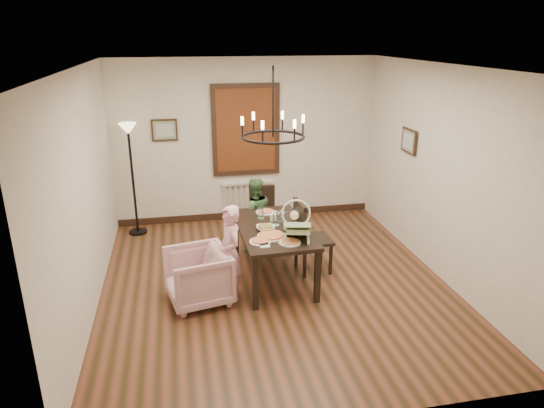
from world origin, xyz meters
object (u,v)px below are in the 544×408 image
object	(u,v)px
seated_man	(254,221)
baby_bouncer	(297,225)
drinking_glass	(281,219)
armchair	(198,276)
chair_right	(314,236)
dining_table	(273,233)
floor_lamp	(133,181)
elderly_woman	(230,260)
chair_far	(264,217)

from	to	relation	value
seated_man	baby_bouncer	size ratio (longest dim) A/B	1.83
drinking_glass	armchair	bearing A→B (deg)	-156.86
chair_right	seated_man	xyz separation A→B (m)	(-0.70, 0.80, -0.04)
seated_man	dining_table	bearing A→B (deg)	89.34
dining_table	chair_right	distance (m)	0.62
armchair	floor_lamp	xyz separation A→B (m)	(-0.88, 2.41, 0.56)
elderly_woman	seated_man	world-z (taller)	elderly_woman
elderly_woman	floor_lamp	distance (m)	2.74
chair_right	seated_man	distance (m)	1.06
chair_right	floor_lamp	world-z (taller)	floor_lamp
dining_table	armchair	xyz separation A→B (m)	(-1.02, -0.42, -0.32)
chair_right	drinking_glass	world-z (taller)	chair_right
baby_bouncer	drinking_glass	xyz separation A→B (m)	(-0.09, 0.49, -0.10)
dining_table	floor_lamp	world-z (taller)	floor_lamp
chair_far	floor_lamp	size ratio (longest dim) A/B	0.51
chair_right	armchair	xyz separation A→B (m)	(-1.62, -0.54, -0.18)
chair_far	drinking_glass	size ratio (longest dim) A/B	6.17
chair_far	armchair	xyz separation A→B (m)	(-1.11, -1.54, -0.12)
chair_right	elderly_woman	bearing A→B (deg)	108.95
chair_right	drinking_glass	bearing A→B (deg)	91.53
baby_bouncer	seated_man	bearing A→B (deg)	116.38
chair_far	elderly_woman	world-z (taller)	elderly_woman
floor_lamp	drinking_glass	bearing A→B (deg)	-43.28
chair_far	baby_bouncer	xyz separation A→B (m)	(0.13, -1.53, 0.46)
drinking_glass	chair_far	bearing A→B (deg)	92.30
dining_table	armchair	bearing A→B (deg)	-159.46
floor_lamp	elderly_woman	bearing A→B (deg)	-61.50
dining_table	chair_right	bearing A→B (deg)	9.08
chair_right	baby_bouncer	xyz separation A→B (m)	(-0.38, -0.53, 0.39)
chair_right	armchair	distance (m)	1.72
baby_bouncer	chair_far	bearing A→B (deg)	107.80
baby_bouncer	elderly_woman	bearing A→B (deg)	-168.87
seated_man	floor_lamp	distance (m)	2.14
dining_table	elderly_woman	bearing A→B (deg)	-149.21
dining_table	elderly_woman	size ratio (longest dim) A/B	1.60
dining_table	chair_right	world-z (taller)	chair_right
chair_right	baby_bouncer	world-z (taller)	baby_bouncer
chair_far	drinking_glass	distance (m)	1.10
baby_bouncer	dining_table	bearing A→B (deg)	130.18
seated_man	baby_bouncer	xyz separation A→B (m)	(0.32, -1.33, 0.44)
dining_table	baby_bouncer	distance (m)	0.54
dining_table	baby_bouncer	xyz separation A→B (m)	(0.22, -0.42, 0.26)
armchair	chair_far	bearing A→B (deg)	132.59
elderly_woman	floor_lamp	xyz separation A→B (m)	(-1.29, 2.38, 0.40)
seated_man	drinking_glass	distance (m)	0.93
chair_far	baby_bouncer	world-z (taller)	baby_bouncer
baby_bouncer	floor_lamp	xyz separation A→B (m)	(-2.12, 2.40, -0.02)
chair_right	baby_bouncer	distance (m)	0.76
chair_far	chair_right	size ratio (longest dim) A/B	0.88
drinking_glass	chair_right	bearing A→B (deg)	5.32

